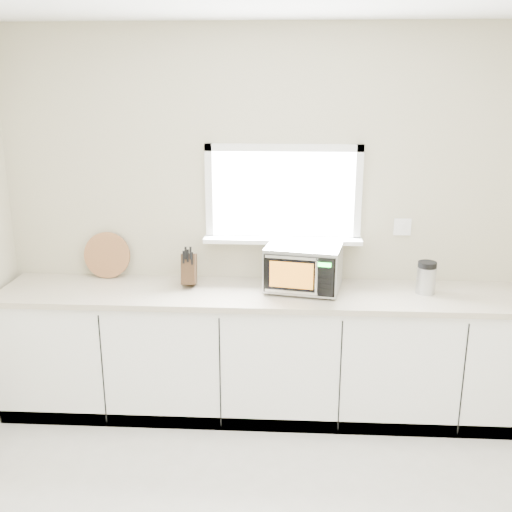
{
  "coord_description": "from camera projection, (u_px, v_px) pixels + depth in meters",
  "views": [
    {
      "loc": [
        0.05,
        -2.2,
        2.32
      ],
      "look_at": [
        -0.17,
        1.55,
        1.22
      ],
      "focal_mm": 42.0,
      "sensor_mm": 36.0,
      "label": 1
    }
  ],
  "objects": [
    {
      "name": "back_wall",
      "position": [
        283.0,
        219.0,
        4.29
      ],
      "size": [
        4.0,
        0.17,
        2.7
      ],
      "color": "#C0B898",
      "rests_on": "ground"
    },
    {
      "name": "cabinets",
      "position": [
        281.0,
        355.0,
        4.27
      ],
      "size": [
        3.92,
        0.6,
        0.88
      ],
      "primitive_type": "cube",
      "color": "white",
      "rests_on": "ground"
    },
    {
      "name": "countertop",
      "position": [
        281.0,
        295.0,
        4.13
      ],
      "size": [
        3.92,
        0.64,
        0.04
      ],
      "primitive_type": "cube",
      "color": "beige",
      "rests_on": "cabinets"
    },
    {
      "name": "microwave",
      "position": [
        304.0,
        267.0,
        4.12
      ],
      "size": [
        0.56,
        0.48,
        0.32
      ],
      "rotation": [
        0.0,
        0.0,
        -0.19
      ],
      "color": "black",
      "rests_on": "countertop"
    },
    {
      "name": "knife_block",
      "position": [
        189.0,
        268.0,
        4.21
      ],
      "size": [
        0.11,
        0.21,
        0.3
      ],
      "rotation": [
        0.0,
        0.0,
        0.06
      ],
      "color": "#3F2716",
      "rests_on": "countertop"
    },
    {
      "name": "cutting_board",
      "position": [
        107.0,
        255.0,
        4.38
      ],
      "size": [
        0.34,
        0.08,
        0.34
      ],
      "primitive_type": "cylinder",
      "rotation": [
        1.4,
        0.0,
        0.0
      ],
      "color": "#A0673E",
      "rests_on": "countertop"
    },
    {
      "name": "coffee_grinder",
      "position": [
        426.0,
        277.0,
        4.07
      ],
      "size": [
        0.15,
        0.15,
        0.23
      ],
      "rotation": [
        0.0,
        0.0,
        -0.2
      ],
      "color": "#AFB1B7",
      "rests_on": "countertop"
    }
  ]
}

